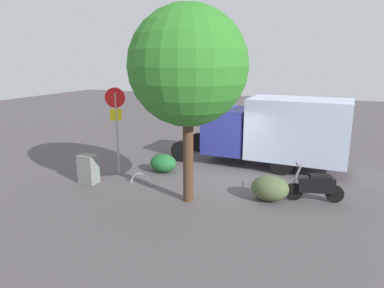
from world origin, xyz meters
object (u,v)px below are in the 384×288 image
at_px(street_tree, 188,67).
at_px(utility_cabinet, 88,169).
at_px(stop_sign, 116,117).
at_px(motorcycle, 316,186).
at_px(bike_rack_hoop, 141,184).
at_px(box_truck_near, 274,129).

distance_m(street_tree, utility_cabinet, 5.42).
xyz_separation_m(stop_sign, utility_cabinet, (0.43, 1.27, -1.73)).
relative_size(motorcycle, stop_sign, 0.53).
bearing_deg(stop_sign, bike_rack_hoop, 153.95).
xyz_separation_m(street_tree, bike_rack_hoop, (2.16, -0.68, -4.19)).
xyz_separation_m(motorcycle, bike_rack_hoop, (5.91, 0.80, -0.52)).
distance_m(box_truck_near, street_tree, 5.70).
relative_size(motorcycle, street_tree, 0.30).
bearing_deg(utility_cabinet, motorcycle, -169.84).
xyz_separation_m(box_truck_near, stop_sign, (5.39, 3.37, 0.66)).
bearing_deg(motorcycle, bike_rack_hoop, -5.87).
bearing_deg(box_truck_near, utility_cabinet, 40.46).
distance_m(motorcycle, street_tree, 5.45).
relative_size(box_truck_near, motorcycle, 4.06).
xyz_separation_m(street_tree, utility_cabinet, (3.99, -0.09, -3.67)).
xyz_separation_m(box_truck_near, motorcycle, (-1.92, 3.25, -1.08)).
height_order(stop_sign, street_tree, street_tree).
distance_m(stop_sign, utility_cabinet, 2.19).
bearing_deg(bike_rack_hoop, stop_sign, -26.05).
bearing_deg(stop_sign, motorcycle, -179.08).
bearing_deg(utility_cabinet, stop_sign, -108.88).
relative_size(box_truck_near, stop_sign, 2.14).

